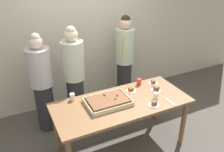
{
  "coord_description": "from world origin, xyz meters",
  "views": [
    {
      "loc": [
        -1.3,
        -2.38,
        2.56
      ],
      "look_at": [
        -0.08,
        0.15,
        1.14
      ],
      "focal_mm": 37.37,
      "sensor_mm": 36.0,
      "label": 1
    }
  ],
  "objects": [
    {
      "name": "drink_cup_middle",
      "position": [
        0.46,
        -0.14,
        0.84
      ],
      "size": [
        0.07,
        0.07,
        0.1
      ],
      "primitive_type": "cylinder",
      "color": "white",
      "rests_on": "party_table"
    },
    {
      "name": "plated_slice_far_left",
      "position": [
        0.6,
        0.04,
        0.82
      ],
      "size": [
        0.15,
        0.15,
        0.08
      ],
      "color": "white",
      "rests_on": "party_table"
    },
    {
      "name": "cake_server_utensil",
      "position": [
        0.6,
        -0.3,
        0.8
      ],
      "size": [
        0.03,
        0.2,
        0.01
      ],
      "primitive_type": "cube",
      "color": "silver",
      "rests_on": "party_table"
    },
    {
      "name": "sheet_cake",
      "position": [
        -0.19,
        0.05,
        0.83
      ],
      "size": [
        0.6,
        0.42,
        0.1
      ],
      "color": "beige",
      "rests_on": "party_table"
    },
    {
      "name": "person_green_shirt_behind",
      "position": [
        0.65,
        1.12,
        0.89
      ],
      "size": [
        0.34,
        0.34,
        1.7
      ],
      "rotation": [
        0.0,
        0.0,
        -2.24
      ],
      "color": "#28282D",
      "rests_on": "ground_plane"
    },
    {
      "name": "party_table",
      "position": [
        0.0,
        0.0,
        0.7
      ],
      "size": [
        1.9,
        0.83,
        0.79
      ],
      "color": "brown",
      "rests_on": "ground_plane"
    },
    {
      "name": "drink_cup_far_end",
      "position": [
        0.48,
        0.32,
        0.84
      ],
      "size": [
        0.07,
        0.07,
        0.1
      ],
      "primitive_type": "cylinder",
      "color": "red",
      "rests_on": "party_table"
    },
    {
      "name": "plated_slice_near_left",
      "position": [
        0.35,
        -0.27,
        0.81
      ],
      "size": [
        0.15,
        0.15,
        0.07
      ],
      "color": "white",
      "rests_on": "party_table"
    },
    {
      "name": "person_serving_front",
      "position": [
        -0.41,
        0.83,
        0.89
      ],
      "size": [
        0.34,
        0.34,
        1.71
      ],
      "rotation": [
        0.0,
        0.0,
        -1.3
      ],
      "color": "#28282D",
      "rests_on": "ground_plane"
    },
    {
      "name": "drink_cup_nearest",
      "position": [
        -0.6,
        0.35,
        0.84
      ],
      "size": [
        0.07,
        0.07,
        0.1
      ],
      "primitive_type": "cylinder",
      "color": "white",
      "rests_on": "party_table"
    },
    {
      "name": "plated_slice_near_right",
      "position": [
        0.26,
        0.19,
        0.81
      ],
      "size": [
        0.15,
        0.15,
        0.06
      ],
      "color": "white",
      "rests_on": "party_table"
    },
    {
      "name": "interior_back_panel",
      "position": [
        0.0,
        1.6,
        1.5
      ],
      "size": [
        8.0,
        0.12,
        3.0
      ],
      "primitive_type": "cube",
      "color": "beige",
      "rests_on": "ground_plane"
    },
    {
      "name": "ground_plane",
      "position": [
        0.0,
        0.0,
        0.0
      ],
      "size": [
        12.0,
        12.0,
        0.0
      ],
      "primitive_type": "plane",
      "color": "#4C4742"
    },
    {
      "name": "person_striped_tie_right",
      "position": [
        -0.9,
        0.93,
        0.85
      ],
      "size": [
        0.36,
        0.36,
        1.64
      ],
      "rotation": [
        0.0,
        0.0,
        -0.89
      ],
      "color": "#28282D",
      "rests_on": "ground_plane"
    },
    {
      "name": "plated_slice_far_right",
      "position": [
        0.69,
        0.25,
        0.81
      ],
      "size": [
        0.15,
        0.15,
        0.06
      ],
      "color": "white",
      "rests_on": "party_table"
    }
  ]
}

